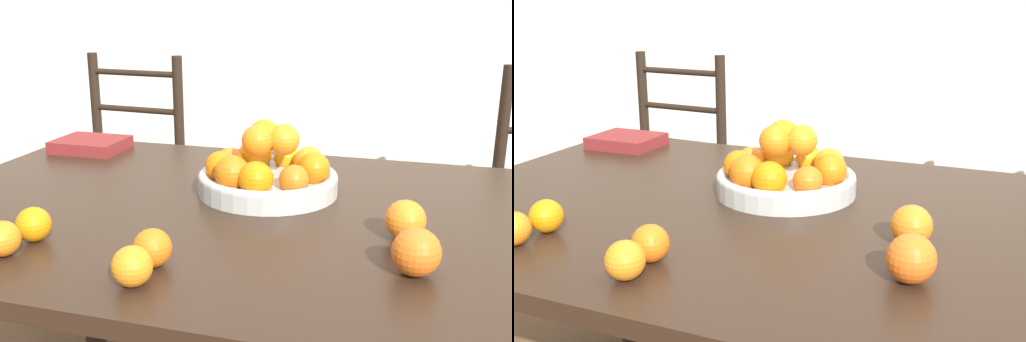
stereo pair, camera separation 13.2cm
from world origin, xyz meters
TOP-DOWN VIEW (x-y plane):
  - dining_table at (0.00, 0.00)m, footprint 1.90×1.02m
  - fruit_bowl at (-0.16, 0.12)m, footprint 0.33×0.33m
  - orange_loose_0 at (0.20, -0.24)m, footprint 0.08×0.08m
  - orange_loose_1 at (0.17, -0.08)m, footprint 0.08×0.08m
  - orange_loose_2 at (-0.24, -0.40)m, footprint 0.07×0.07m
  - orange_loose_3 at (-0.51, -0.29)m, footprint 0.07×0.07m
  - orange_loose_4 at (-0.24, -0.33)m, footprint 0.07×0.07m
  - orange_loose_5 at (-0.52, -0.36)m, footprint 0.07×0.07m
  - chair_left at (-0.94, 0.80)m, footprint 0.45×0.43m
  - book_stack at (-0.79, 0.37)m, footprint 0.20×0.17m

SIDE VIEW (x-z plane):
  - chair_left at x=-0.94m, z-range -0.01..0.98m
  - dining_table at x=0.00m, z-range 0.30..1.05m
  - book_stack at x=-0.79m, z-range 0.76..0.79m
  - orange_loose_5 at x=-0.52m, z-range 0.76..0.82m
  - orange_loose_3 at x=-0.51m, z-range 0.76..0.82m
  - orange_loose_2 at x=-0.24m, z-range 0.76..0.82m
  - orange_loose_4 at x=-0.24m, z-range 0.76..0.82m
  - orange_loose_1 at x=0.17m, z-range 0.76..0.83m
  - orange_loose_0 at x=0.20m, z-range 0.76..0.84m
  - fruit_bowl at x=-0.16m, z-range 0.72..0.89m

